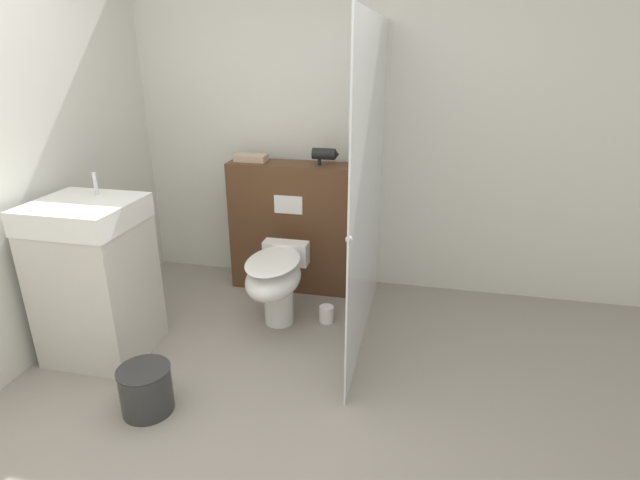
% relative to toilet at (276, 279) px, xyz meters
% --- Properties ---
extents(ground_plane, '(12.00, 12.00, 0.00)m').
position_rel_toilet_xyz_m(ground_plane, '(0.09, -1.23, -0.36)').
color(ground_plane, gray).
extents(wall_back, '(8.00, 0.06, 2.50)m').
position_rel_toilet_xyz_m(wall_back, '(0.09, 0.88, 0.89)').
color(wall_back, silver).
rests_on(wall_back, ground_plane).
extents(partition_panel, '(0.99, 0.27, 1.03)m').
position_rel_toilet_xyz_m(partition_panel, '(-0.05, 0.64, 0.16)').
color(partition_panel, '#51331E').
rests_on(partition_panel, ground_plane).
extents(shower_glass, '(0.04, 1.60, 2.04)m').
position_rel_toilet_xyz_m(shower_glass, '(0.62, 0.05, 0.66)').
color(shower_glass, silver).
rests_on(shower_glass, ground_plane).
extents(toilet, '(0.36, 0.64, 0.54)m').
position_rel_toilet_xyz_m(toilet, '(0.00, 0.00, 0.00)').
color(toilet, white).
rests_on(toilet, ground_plane).
extents(sink_vanity, '(0.59, 0.56, 1.15)m').
position_rel_toilet_xyz_m(sink_vanity, '(-1.00, -0.54, 0.15)').
color(sink_vanity, beige).
rests_on(sink_vanity, ground_plane).
extents(hair_drier, '(0.20, 0.08, 0.13)m').
position_rel_toilet_xyz_m(hair_drier, '(0.21, 0.62, 0.75)').
color(hair_drier, black).
rests_on(hair_drier, partition_panel).
extents(folded_towel, '(0.24, 0.14, 0.05)m').
position_rel_toilet_xyz_m(folded_towel, '(-0.38, 0.64, 0.70)').
color(folded_towel, tan).
rests_on(folded_towel, partition_panel).
extents(spare_toilet_roll, '(0.10, 0.10, 0.12)m').
position_rel_toilet_xyz_m(spare_toilet_roll, '(0.33, 0.13, -0.30)').
color(spare_toilet_roll, white).
rests_on(spare_toilet_roll, ground_plane).
extents(waste_bin, '(0.28, 0.28, 0.26)m').
position_rel_toilet_xyz_m(waste_bin, '(-0.43, -1.01, -0.23)').
color(waste_bin, '#2D2D2D').
rests_on(waste_bin, ground_plane).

